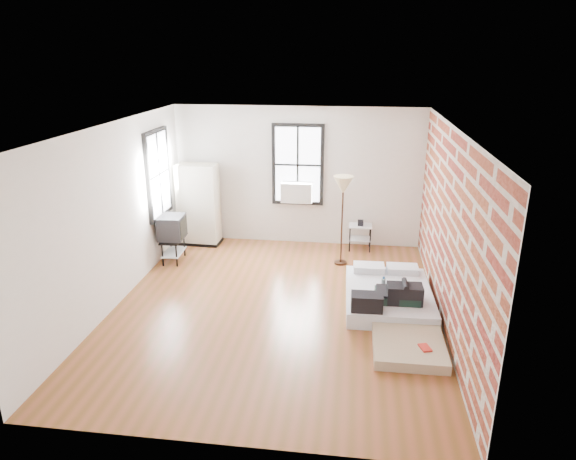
# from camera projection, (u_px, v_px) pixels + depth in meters

# --- Properties ---
(ground) EXTENTS (6.00, 6.00, 0.00)m
(ground) POSITION_uv_depth(u_px,v_px,m) (276.00, 308.00, 8.02)
(ground) COLOR brown
(ground) RESTS_ON ground
(room_shell) EXTENTS (5.02, 6.02, 2.80)m
(room_shell) POSITION_uv_depth(u_px,v_px,m) (293.00, 195.00, 7.76)
(room_shell) COLOR silver
(room_shell) RESTS_ON ground
(mattress_main) EXTENTS (1.37, 1.83, 0.58)m
(mattress_main) POSITION_uv_depth(u_px,v_px,m) (388.00, 295.00, 8.10)
(mattress_main) COLOR silver
(mattress_main) RESTS_ON ground
(mattress_bare) EXTENTS (0.95, 1.79, 0.39)m
(mattress_bare) POSITION_uv_depth(u_px,v_px,m) (404.00, 323.00, 7.32)
(mattress_bare) COLOR tan
(mattress_bare) RESTS_ON ground
(wardrobe) EXTENTS (0.86, 0.51, 1.67)m
(wardrobe) POSITION_uv_depth(u_px,v_px,m) (199.00, 205.00, 10.48)
(wardrobe) COLOR black
(wardrobe) RESTS_ON ground
(side_table) EXTENTS (0.46, 0.37, 0.61)m
(side_table) POSITION_uv_depth(u_px,v_px,m) (360.00, 230.00, 10.27)
(side_table) COLOR black
(side_table) RESTS_ON ground
(floor_lamp) EXTENTS (0.36, 0.36, 1.68)m
(floor_lamp) POSITION_uv_depth(u_px,v_px,m) (343.00, 189.00, 9.24)
(floor_lamp) COLOR #311C10
(floor_lamp) RESTS_ON ground
(tv_stand) EXTENTS (0.47, 0.65, 0.90)m
(tv_stand) POSITION_uv_depth(u_px,v_px,m) (172.00, 229.00, 9.62)
(tv_stand) COLOR black
(tv_stand) RESTS_ON ground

